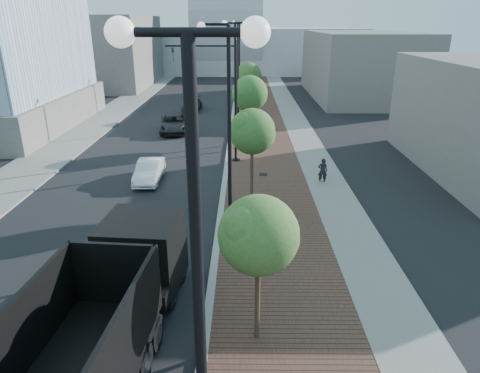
{
  "coord_description": "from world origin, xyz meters",
  "views": [
    {
      "loc": [
        1.19,
        -6.69,
        9.23
      ],
      "look_at": [
        1.0,
        12.0,
        2.0
      ],
      "focal_mm": 32.07,
      "sensor_mm": 36.0,
      "label": 1
    }
  ],
  "objects_px": {
    "dark_car_mid": "(174,124)",
    "pedestrian": "(323,171)",
    "dump_truck": "(108,322)",
    "white_sedan": "(149,171)"
  },
  "relations": [
    {
      "from": "white_sedan",
      "to": "dark_car_mid",
      "type": "relative_size",
      "value": 0.75
    },
    {
      "from": "white_sedan",
      "to": "pedestrian",
      "type": "xyz_separation_m",
      "value": [
        10.57,
        -0.3,
        0.14
      ]
    },
    {
      "from": "white_sedan",
      "to": "pedestrian",
      "type": "height_order",
      "value": "pedestrian"
    },
    {
      "from": "dark_car_mid",
      "to": "pedestrian",
      "type": "height_order",
      "value": "pedestrian"
    },
    {
      "from": "white_sedan",
      "to": "dark_car_mid",
      "type": "bearing_deg",
      "value": 90.75
    },
    {
      "from": "pedestrian",
      "to": "dump_truck",
      "type": "bearing_deg",
      "value": 66.83
    },
    {
      "from": "dump_truck",
      "to": "dark_car_mid",
      "type": "bearing_deg",
      "value": 99.49
    },
    {
      "from": "dark_car_mid",
      "to": "pedestrian",
      "type": "distance_m",
      "value": 16.94
    },
    {
      "from": "dump_truck",
      "to": "pedestrian",
      "type": "xyz_separation_m",
      "value": [
        8.51,
        14.82,
        -0.66
      ]
    },
    {
      "from": "dump_truck",
      "to": "white_sedan",
      "type": "height_order",
      "value": "dump_truck"
    }
  ]
}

